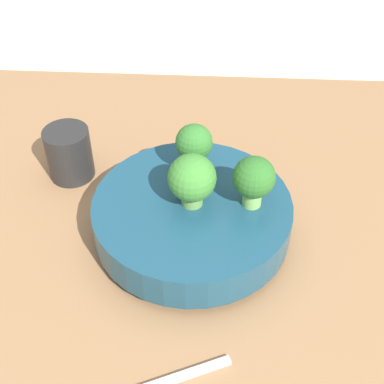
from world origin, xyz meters
TOP-DOWN VIEW (x-y plane):
  - ground_plane at (0.00, 0.00)m, footprint 6.00×6.00m
  - table at (0.00, 0.00)m, footprint 0.94×0.84m
  - bowl at (0.03, -0.03)m, footprint 0.27×0.27m
  - broccoli_floret_center at (0.03, -0.03)m, footprint 0.06×0.06m
  - broccoli_floret_right at (0.11, -0.03)m, footprint 0.06×0.06m
  - broccoli_floret_back at (0.03, 0.04)m, footprint 0.05×0.05m
  - cup at (-0.17, 0.10)m, footprint 0.07×0.07m

SIDE VIEW (x-z plane):
  - ground_plane at x=0.00m, z-range 0.00..0.00m
  - table at x=0.00m, z-range 0.00..0.04m
  - bowl at x=0.03m, z-range 0.04..0.11m
  - cup at x=-0.17m, z-range 0.04..0.12m
  - broccoli_floret_center at x=0.03m, z-range 0.10..0.18m
  - broccoli_floret_right at x=0.11m, z-range 0.11..0.18m
  - broccoli_floret_back at x=0.03m, z-range 0.11..0.19m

